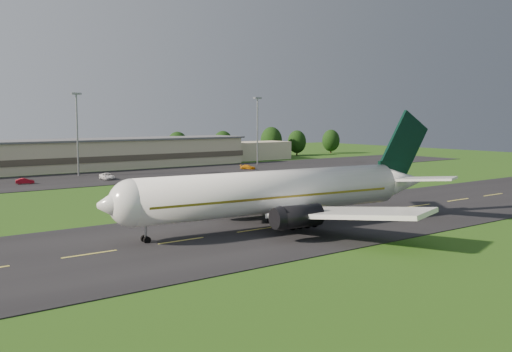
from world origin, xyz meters
TOP-DOWN VIEW (x-y plane):
  - ground at (0.00, 0.00)m, footprint 360.00×360.00m
  - taxiway at (0.00, 0.00)m, footprint 220.00×30.00m
  - apron at (0.00, 72.00)m, footprint 260.00×30.00m
  - airliner at (3.59, -0.09)m, footprint 51.25×41.97m
  - terminal at (6.40, 96.18)m, footprint 145.00×16.00m
  - light_mast_centre at (5.00, 80.00)m, footprint 2.40×1.20m
  - light_mast_east at (60.00, 80.00)m, footprint 2.40×1.20m
  - tree_line at (45.35, 106.10)m, footprint 195.99×9.25m
  - service_vehicle_b at (-10.32, 69.74)m, footprint 4.01×2.13m
  - service_vehicle_c at (7.36, 67.73)m, footprint 2.78×5.38m
  - service_vehicle_d at (48.50, 69.06)m, footprint 4.18×4.22m

SIDE VIEW (x-z plane):
  - ground at x=0.00m, z-range 0.00..0.00m
  - taxiway at x=0.00m, z-range 0.00..0.10m
  - apron at x=0.00m, z-range 0.00..0.10m
  - service_vehicle_d at x=48.50m, z-range 0.10..1.33m
  - service_vehicle_b at x=-10.32m, z-range 0.10..1.36m
  - service_vehicle_c at x=7.36m, z-range 0.10..1.55m
  - terminal at x=6.40m, z-range -0.21..8.19m
  - airliner at x=3.59m, z-range -3.13..12.45m
  - tree_line at x=45.35m, z-range -0.28..10.54m
  - light_mast_centre at x=5.00m, z-range 2.56..22.91m
  - light_mast_east at x=60.00m, z-range 2.56..22.91m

